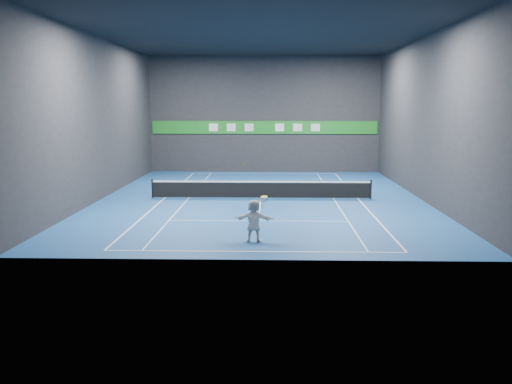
{
  "coord_description": "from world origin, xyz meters",
  "views": [
    {
      "loc": [
        0.62,
        -31.95,
        5.26
      ],
      "look_at": [
        -0.07,
        -7.44,
        1.5
      ],
      "focal_mm": 40.0,
      "sensor_mm": 36.0,
      "label": 1
    }
  ],
  "objects_px": {
    "tennis_ball": "(245,164)",
    "tennis_net": "(261,189)",
    "player": "(254,221)",
    "tennis_racket": "(264,200)"
  },
  "relations": [
    {
      "from": "tennis_net",
      "to": "player",
      "type": "bearing_deg",
      "value": -90.41
    },
    {
      "from": "player",
      "to": "tennis_racket",
      "type": "height_order",
      "value": "tennis_racket"
    },
    {
      "from": "player",
      "to": "tennis_net",
      "type": "relative_size",
      "value": 0.13
    },
    {
      "from": "tennis_racket",
      "to": "tennis_ball",
      "type": "bearing_deg",
      "value": 178.32
    },
    {
      "from": "player",
      "to": "tennis_net",
      "type": "height_order",
      "value": "player"
    },
    {
      "from": "tennis_ball",
      "to": "tennis_net",
      "type": "bearing_deg",
      "value": 87.69
    },
    {
      "from": "tennis_ball",
      "to": "tennis_net",
      "type": "distance_m",
      "value": 10.6
    },
    {
      "from": "player",
      "to": "tennis_net",
      "type": "xyz_separation_m",
      "value": [
        0.07,
        10.37,
        -0.29
      ]
    },
    {
      "from": "tennis_ball",
      "to": "tennis_net",
      "type": "relative_size",
      "value": 0.01
    },
    {
      "from": "tennis_racket",
      "to": "player",
      "type": "bearing_deg",
      "value": -172.72
    }
  ]
}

